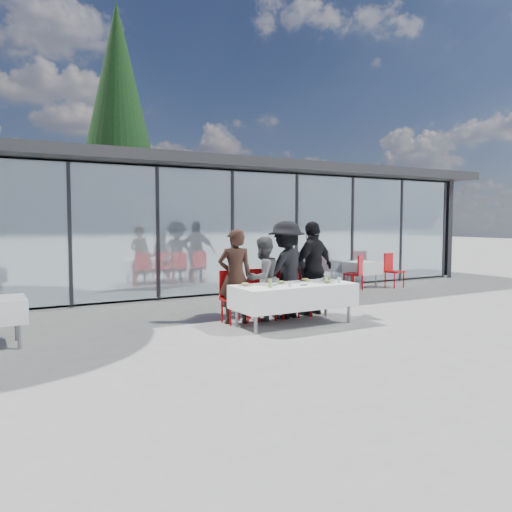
{
  "coord_description": "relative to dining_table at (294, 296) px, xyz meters",
  "views": [
    {
      "loc": [
        -4.61,
        -7.22,
        1.91
      ],
      "look_at": [
        0.13,
        1.2,
        1.22
      ],
      "focal_mm": 35.0,
      "sensor_mm": 36.0,
      "label": 1
    }
  ],
  "objects": [
    {
      "name": "diner_chair_c",
      "position": [
        0.25,
        0.75,
        -0.0
      ],
      "size": [
        0.44,
        0.44,
        0.97
      ],
      "color": "red",
      "rests_on": "ground"
    },
    {
      "name": "plate_d",
      "position": [
        0.86,
        0.13,
        0.24
      ],
      "size": [
        0.25,
        0.25,
        0.07
      ],
      "color": "white",
      "rests_on": "dining_table"
    },
    {
      "name": "drinking_glasses",
      "position": [
        0.42,
        -0.18,
        0.26
      ],
      "size": [
        1.18,
        0.27,
        0.1
      ],
      "color": "silver",
      "rests_on": "dining_table"
    },
    {
      "name": "spare_table_right",
      "position": [
        4.55,
        3.35,
        0.02
      ],
      "size": [
        0.86,
        0.86,
        0.74
      ],
      "color": "white",
      "rests_on": "ground"
    },
    {
      "name": "diner_c",
      "position": [
        0.25,
        0.64,
        0.41
      ],
      "size": [
        1.51,
        1.51,
        1.9
      ],
      "primitive_type": "imported",
      "rotation": [
        0.0,
        0.0,
        3.4
      ],
      "color": "black",
      "rests_on": "ground"
    },
    {
      "name": "plate_b",
      "position": [
        -0.22,
        0.1,
        0.24
      ],
      "size": [
        0.25,
        0.25,
        0.07
      ],
      "color": "white",
      "rests_on": "dining_table"
    },
    {
      "name": "lounger",
      "position": [
        2.13,
        3.25,
        -0.28
      ],
      "size": [
        0.94,
        1.44,
        0.72
      ],
      "color": "silver",
      "rests_on": "ground"
    },
    {
      "name": "diner_chair_b",
      "position": [
        -0.28,
        0.75,
        -0.0
      ],
      "size": [
        0.44,
        0.44,
        0.97
      ],
      "color": "red",
      "rests_on": "ground"
    },
    {
      "name": "conifer_tree",
      "position": [
        0.07,
        12.69,
        5.45
      ],
      "size": [
        4.0,
        4.0,
        10.5
      ],
      "color": "#382316",
      "rests_on": "ground"
    },
    {
      "name": "diner_chair_d",
      "position": [
        0.9,
        0.75,
        -0.0
      ],
      "size": [
        0.44,
        0.44,
        0.97
      ],
      "color": "red",
      "rests_on": "ground"
    },
    {
      "name": "diner_d",
      "position": [
        0.9,
        0.64,
        0.41
      ],
      "size": [
        1.37,
        1.37,
        1.9
      ],
      "primitive_type": "imported",
      "rotation": [
        0.0,
        0.0,
        3.42
      ],
      "color": "black",
      "rests_on": "ground"
    },
    {
      "name": "folded_eyeglasses",
      "position": [
        0.06,
        -0.23,
        0.22
      ],
      "size": [
        0.14,
        0.03,
        0.01
      ],
      "primitive_type": "cube",
      "color": "black",
      "rests_on": "dining_table"
    },
    {
      "name": "plate_extra",
      "position": [
        0.58,
        -0.23,
        0.24
      ],
      "size": [
        0.25,
        0.25,
        0.07
      ],
      "color": "white",
      "rests_on": "dining_table"
    },
    {
      "name": "spare_chair_b",
      "position": [
        4.0,
        2.93,
        -0.0
      ],
      "size": [
        0.61,
        0.61,
        0.97
      ],
      "color": "red",
      "rests_on": "ground"
    },
    {
      "name": "plate_a",
      "position": [
        -0.92,
        0.18,
        0.24
      ],
      "size": [
        0.25,
        0.25,
        0.07
      ],
      "color": "white",
      "rests_on": "dining_table"
    },
    {
      "name": "spare_chair_a",
      "position": [
        5.35,
        2.97,
        -0.0
      ],
      "size": [
        0.53,
        0.53,
        0.97
      ],
      "color": "red",
      "rests_on": "ground"
    },
    {
      "name": "diner_b",
      "position": [
        -0.28,
        0.64,
        0.26
      ],
      "size": [
        0.98,
        0.98,
        1.6
      ],
      "primitive_type": "imported",
      "rotation": [
        0.0,
        0.0,
        3.45
      ],
      "color": "#545454",
      "rests_on": "ground"
    },
    {
      "name": "plate_c",
      "position": [
        0.4,
        0.22,
        0.24
      ],
      "size": [
        0.25,
        0.25,
        0.07
      ],
      "color": "white",
      "rests_on": "dining_table"
    },
    {
      "name": "juice_bottle",
      "position": [
        -0.62,
        -0.18,
        0.29
      ],
      "size": [
        0.06,
        0.06,
        0.15
      ],
      "primitive_type": "cylinder",
      "color": "#89B64C",
      "rests_on": "dining_table"
    },
    {
      "name": "diner_a",
      "position": [
        -0.88,
        0.64,
        0.34
      ],
      "size": [
        0.79,
        0.79,
        1.75
      ],
      "primitive_type": "imported",
      "rotation": [
        0.0,
        0.0,
        2.87
      ],
      "color": "#311D16",
      "rests_on": "ground"
    },
    {
      "name": "diner_chair_a",
      "position": [
        -0.88,
        0.75,
        -0.0
      ],
      "size": [
        0.44,
        0.44,
        0.97
      ],
      "color": "red",
      "rests_on": "ground"
    },
    {
      "name": "dining_table",
      "position": [
        0.0,
        0.0,
        0.0
      ],
      "size": [
        2.26,
        0.96,
        0.75
      ],
      "color": "white",
      "rests_on": "ground"
    },
    {
      "name": "ground",
      "position": [
        -0.43,
        -0.31,
        -0.54
      ],
      "size": [
        90.0,
        90.0,
        0.0
      ],
      "primitive_type": "plane",
      "color": "gray",
      "rests_on": "ground"
    },
    {
      "name": "treeline",
      "position": [
        -2.43,
        27.69,
        1.66
      ],
      "size": [
        62.5,
        2.0,
        4.4
      ],
      "color": "#113614",
      "rests_on": "ground"
    },
    {
      "name": "pavilion",
      "position": [
        1.58,
        7.86,
        1.61
      ],
      "size": [
        14.8,
        8.8,
        3.44
      ],
      "color": "gray",
      "rests_on": "ground"
    }
  ]
}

